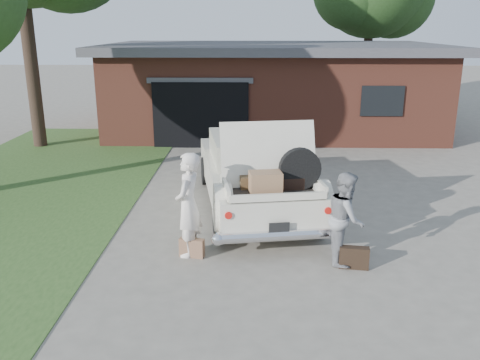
{
  "coord_description": "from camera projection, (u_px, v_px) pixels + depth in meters",
  "views": [
    {
      "loc": [
        0.24,
        -8.85,
        3.99
      ],
      "look_at": [
        0.0,
        0.6,
        1.1
      ],
      "focal_mm": 38.0,
      "sensor_mm": 36.0,
      "label": 1
    }
  ],
  "objects": [
    {
      "name": "grass_strip",
      "position": [
        22.0,
        192.0,
        12.63
      ],
      "size": [
        6.0,
        16.0,
        0.02
      ],
      "primitive_type": "cube",
      "color": "#2D4C1E",
      "rests_on": "ground"
    },
    {
      "name": "suitcase_right",
      "position": [
        354.0,
        258.0,
        8.65
      ],
      "size": [
        0.52,
        0.23,
        0.39
      ],
      "primitive_type": "cube",
      "rotation": [
        0.0,
        0.0,
        -0.14
      ],
      "color": "black",
      "rests_on": "ground"
    },
    {
      "name": "woman_right",
      "position": [
        346.0,
        218.0,
        8.73
      ],
      "size": [
        0.7,
        0.86,
        1.63
      ],
      "primitive_type": "imported",
      "rotation": [
        0.0,
        0.0,
        1.46
      ],
      "color": "gray",
      "rests_on": "ground"
    },
    {
      "name": "ground",
      "position": [
        239.0,
        245.0,
        9.63
      ],
      "size": [
        90.0,
        90.0,
        0.0
      ],
      "primitive_type": "plane",
      "color": "gray",
      "rests_on": "ground"
    },
    {
      "name": "sedan",
      "position": [
        254.0,
        172.0,
        11.4
      ],
      "size": [
        3.0,
        5.84,
        2.25
      ],
      "rotation": [
        0.0,
        0.0,
        0.16
      ],
      "color": "silver",
      "rests_on": "ground"
    },
    {
      "name": "suitcase_left",
      "position": [
        192.0,
        248.0,
        9.08
      ],
      "size": [
        0.47,
        0.24,
        0.34
      ],
      "primitive_type": "cube",
      "rotation": [
        0.0,
        0.0,
        -0.23
      ],
      "color": "#865E44",
      "rests_on": "ground"
    },
    {
      "name": "woman_left",
      "position": [
        188.0,
        205.0,
        8.97
      ],
      "size": [
        0.57,
        0.76,
        1.89
      ],
      "primitive_type": "imported",
      "rotation": [
        0.0,
        0.0,
        -1.75
      ],
      "color": "silver",
      "rests_on": "ground"
    },
    {
      "name": "house",
      "position": [
        272.0,
        86.0,
        20.09
      ],
      "size": [
        12.8,
        7.8,
        3.3
      ],
      "color": "brown",
      "rests_on": "ground"
    }
  ]
}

